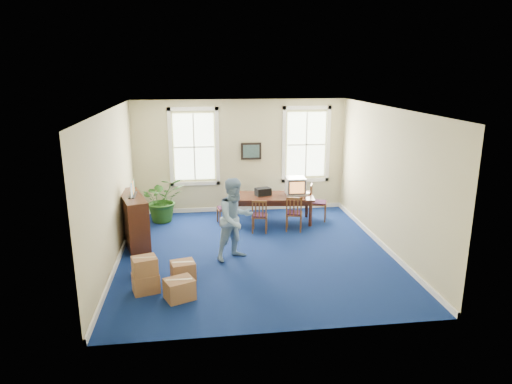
{
  "coord_description": "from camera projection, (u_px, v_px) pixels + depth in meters",
  "views": [
    {
      "loc": [
        -1.22,
        -9.49,
        3.99
      ],
      "look_at": [
        0.1,
        0.6,
        1.25
      ],
      "focal_mm": 32.0,
      "sensor_mm": 36.0,
      "label": 1
    }
  ],
  "objects": [
    {
      "name": "ceiling",
      "position": [
        255.0,
        109.0,
        9.44
      ],
      "size": [
        6.5,
        6.5,
        0.0
      ],
      "primitive_type": "plane",
      "rotation": [
        3.14,
        0.0,
        0.0
      ],
      "color": "white",
      "rests_on": "ground"
    },
    {
      "name": "wall_front",
      "position": [
        283.0,
        236.0,
        6.74
      ],
      "size": [
        6.5,
        0.0,
        6.5
      ],
      "primitive_type": "plane",
      "rotation": [
        -1.57,
        0.0,
        0.0
      ],
      "color": "#C2B788",
      "rests_on": "ground"
    },
    {
      "name": "baseboard_left",
      "position": [
        119.0,
        257.0,
        9.89
      ],
      "size": [
        0.04,
        6.5,
        0.12
      ],
      "primitive_type": "cube",
      "color": "white",
      "rests_on": "ground"
    },
    {
      "name": "window_left",
      "position": [
        194.0,
        147.0,
        12.71
      ],
      "size": [
        1.4,
        0.12,
        2.2
      ],
      "primitive_type": null,
      "color": "white",
      "rests_on": "ground"
    },
    {
      "name": "crt_tv",
      "position": [
        296.0,
        186.0,
        12.24
      ],
      "size": [
        0.53,
        0.57,
        0.46
      ],
      "primitive_type": null,
      "rotation": [
        0.0,
        0.0,
        -0.05
      ],
      "color": "#B7B7BC",
      "rests_on": "conference_table"
    },
    {
      "name": "wall_back",
      "position": [
        240.0,
        156.0,
        12.97
      ],
      "size": [
        6.5,
        0.0,
        6.5
      ],
      "primitive_type": "plane",
      "rotation": [
        1.57,
        0.0,
        0.0
      ],
      "color": "#C2B788",
      "rests_on": "ground"
    },
    {
      "name": "brochure_rack",
      "position": [
        132.0,
        185.0,
        10.45
      ],
      "size": [
        0.4,
        0.75,
        0.33
      ],
      "primitive_type": null,
      "rotation": [
        0.0,
        0.0,
        -0.38
      ],
      "color": "#99999E",
      "rests_on": "credenza"
    },
    {
      "name": "wall_picture",
      "position": [
        251.0,
        151.0,
        12.92
      ],
      "size": [
        0.58,
        0.06,
        0.48
      ],
      "primitive_type": null,
      "color": "black",
      "rests_on": "ground"
    },
    {
      "name": "conference_table",
      "position": [
        272.0,
        209.0,
        12.27
      ],
      "size": [
        2.26,
        1.22,
        0.74
      ],
      "primitive_type": null,
      "rotation": [
        0.0,
        0.0,
        -0.11
      ],
      "color": "#3F1D12",
      "rests_on": "ground"
    },
    {
      "name": "wall_right",
      "position": [
        387.0,
        179.0,
        10.23
      ],
      "size": [
        0.0,
        6.5,
        6.5
      ],
      "primitive_type": "plane",
      "rotation": [
        1.57,
        0.0,
        -1.57
      ],
      "color": "#C2B788",
      "rests_on": "ground"
    },
    {
      "name": "chair_near_left",
      "position": [
        260.0,
        215.0,
        11.49
      ],
      "size": [
        0.46,
        0.46,
        0.87
      ],
      "primitive_type": null,
      "rotation": [
        0.0,
        0.0,
        2.94
      ],
      "color": "brown",
      "rests_on": "ground"
    },
    {
      "name": "potted_plant",
      "position": [
        163.0,
        199.0,
        12.26
      ],
      "size": [
        1.34,
        1.24,
        1.23
      ],
      "primitive_type": "imported",
      "rotation": [
        0.0,
        0.0,
        0.3
      ],
      "color": "#1E4713",
      "rests_on": "ground"
    },
    {
      "name": "chair_end_left",
      "position": [
        225.0,
        208.0,
        12.1
      ],
      "size": [
        0.44,
        0.44,
        0.87
      ],
      "primitive_type": null,
      "rotation": [
        0.0,
        0.0,
        -1.43
      ],
      "color": "brown",
      "rests_on": "ground"
    },
    {
      "name": "baseboard_right",
      "position": [
        381.0,
        244.0,
        10.63
      ],
      "size": [
        0.04,
        6.5,
        0.12
      ],
      "primitive_type": "cube",
      "color": "white",
      "rests_on": "ground"
    },
    {
      "name": "chair_end_right",
      "position": [
        318.0,
        202.0,
        12.4
      ],
      "size": [
        0.56,
        0.56,
        0.99
      ],
      "primitive_type": null,
      "rotation": [
        0.0,
        0.0,
        1.26
      ],
      "color": "brown",
      "rests_on": "ground"
    },
    {
      "name": "credenza",
      "position": [
        133.0,
        218.0,
        10.66
      ],
      "size": [
        0.9,
        1.66,
        1.26
      ],
      "primitive_type": "cube",
      "rotation": [
        0.0,
        0.0,
        0.29
      ],
      "color": "#3F1D12",
      "rests_on": "ground"
    },
    {
      "name": "man",
      "position": [
        235.0,
        219.0,
        9.73
      ],
      "size": [
        1.1,
        1.03,
        1.79
      ],
      "primitive_type": "imported",
      "rotation": [
        0.0,
        0.0,
        0.53
      ],
      "color": "#82A4C3",
      "rests_on": "ground"
    },
    {
      "name": "chair_near_right",
      "position": [
        294.0,
        213.0,
        11.6
      ],
      "size": [
        0.5,
        0.5,
        0.92
      ],
      "primitive_type": null,
      "rotation": [
        0.0,
        0.0,
        2.89
      ],
      "color": "brown",
      "rests_on": "ground"
    },
    {
      "name": "equipment_bag",
      "position": [
        263.0,
        192.0,
        12.17
      ],
      "size": [
        0.46,
        0.37,
        0.2
      ],
      "primitive_type": "cube",
      "rotation": [
        0.0,
        0.0,
        0.31
      ],
      "color": "black",
      "rests_on": "conference_table"
    },
    {
      "name": "floor",
      "position": [
        255.0,
        252.0,
        10.27
      ],
      "size": [
        6.5,
        6.5,
        0.0
      ],
      "primitive_type": "plane",
      "color": "navy",
      "rests_on": "ground"
    },
    {
      "name": "window_right",
      "position": [
        306.0,
        145.0,
        13.11
      ],
      "size": [
        1.4,
        0.12,
        2.2
      ],
      "primitive_type": null,
      "color": "white",
      "rests_on": "ground"
    },
    {
      "name": "baseboard_back",
      "position": [
        241.0,
        208.0,
        13.34
      ],
      "size": [
        6.0,
        0.04,
        0.12
      ],
      "primitive_type": "cube",
      "color": "white",
      "rests_on": "ground"
    },
    {
      "name": "wall_left",
      "position": [
        112.0,
        188.0,
        9.48
      ],
      "size": [
        0.0,
        6.5,
        6.5
      ],
      "primitive_type": "plane",
      "rotation": [
        1.57,
        0.0,
        1.57
      ],
      "color": "#C2B788",
      "rests_on": "ground"
    },
    {
      "name": "game_console",
      "position": [
        306.0,
        193.0,
        12.29
      ],
      "size": [
        0.21,
        0.24,
        0.05
      ],
      "primitive_type": "cube",
      "rotation": [
        0.0,
        0.0,
        0.36
      ],
      "color": "white",
      "rests_on": "conference_table"
    },
    {
      "name": "cardboard_boxes",
      "position": [
        156.0,
        271.0,
        8.48
      ],
      "size": [
        1.57,
        1.57,
        0.72
      ],
      "primitive_type": null,
      "rotation": [
        0.0,
        0.0,
        0.3
      ],
      "color": "#A06B44",
      "rests_on": "ground"
    }
  ]
}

